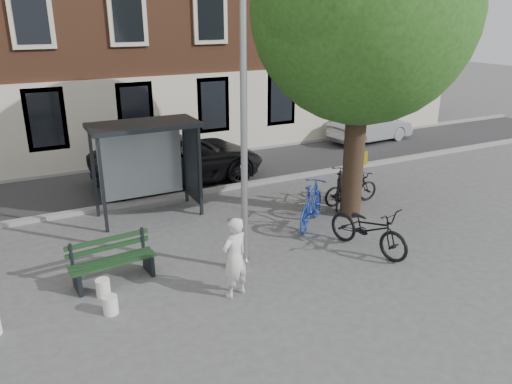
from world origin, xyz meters
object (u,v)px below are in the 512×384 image
at_px(bike_a, 351,188).
at_px(car_dark, 179,158).
at_px(bike_b, 311,204).
at_px(bench, 112,263).
at_px(lamppost, 244,147).
at_px(car_silver, 370,127).
at_px(notice_sign, 361,169).
at_px(bike_c, 368,228).
at_px(bike_d, 339,187).
at_px(painter, 235,257).
at_px(bus_shelter, 158,146).

distance_m(bike_a, car_dark, 5.75).
bearing_deg(bike_b, bench, 53.83).
relative_size(lamppost, car_dark, 1.07).
bearing_deg(bike_a, car_silver, -42.42).
relative_size(bike_a, car_silver, 0.46).
bearing_deg(notice_sign, bike_b, -143.14).
height_order(bike_c, bike_d, bike_c).
distance_m(bike_b, notice_sign, 2.05).
relative_size(painter, car_silver, 0.43).
distance_m(bench, notice_sign, 7.31).
bearing_deg(bike_c, bus_shelter, 113.71).
distance_m(car_dark, car_silver, 9.33).
height_order(painter, bike_d, painter).
bearing_deg(lamppost, car_dark, 83.58).
xyz_separation_m(bike_b, car_dark, (-1.87, 5.14, 0.18)).
distance_m(bike_a, bike_d, 0.40).
bearing_deg(painter, car_silver, -158.49).
distance_m(lamppost, bike_b, 3.65).
xyz_separation_m(bus_shelter, bike_c, (3.59, -4.61, -1.34)).
bearing_deg(bike_a, bus_shelter, 70.61).
xyz_separation_m(bike_c, bike_d, (1.17, 2.77, -0.03)).
height_order(car_dark, car_silver, car_dark).
relative_size(bike_a, car_dark, 0.32).
bearing_deg(bike_c, lamppost, 156.27).
bearing_deg(lamppost, bus_shelter, 98.43).
bearing_deg(bike_a, bike_c, 150.91).
bearing_deg(notice_sign, lamppost, -133.96).
xyz_separation_m(painter, car_silver, (10.60, 8.81, -0.19)).
bearing_deg(bus_shelter, bike_b, -40.59).
relative_size(bench, car_silver, 0.46).
height_order(bike_c, car_silver, car_silver).
relative_size(bus_shelter, car_dark, 0.50).
distance_m(bike_c, bike_d, 3.01).
bearing_deg(bike_b, notice_sign, -119.67).
relative_size(car_silver, notice_sign, 2.30).
distance_m(bike_d, notice_sign, 0.90).
bearing_deg(bike_d, bus_shelter, 18.72).
xyz_separation_m(lamppost, bike_a, (4.54, 2.20, -2.31)).
xyz_separation_m(bike_d, notice_sign, (0.37, -0.50, 0.65)).
height_order(painter, car_dark, painter).
distance_m(painter, car_silver, 13.78).
relative_size(bike_d, car_silver, 0.46).
distance_m(bench, car_dark, 6.63).
relative_size(bike_d, notice_sign, 1.06).
xyz_separation_m(bike_a, car_silver, (5.41, 5.74, 0.17)).
bearing_deg(car_silver, bike_b, 126.73).
xyz_separation_m(bus_shelter, bike_a, (5.15, -1.90, -1.44)).
xyz_separation_m(painter, bike_c, (3.62, 0.37, -0.26)).
xyz_separation_m(lamppost, bike_b, (2.60, 1.36, -2.18)).
distance_m(bike_d, car_silver, 8.11).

